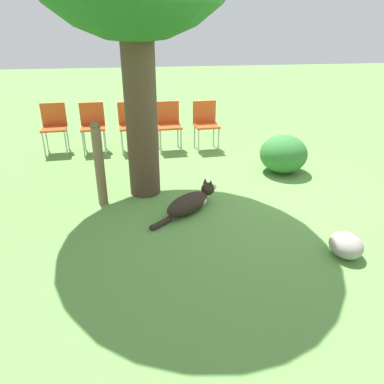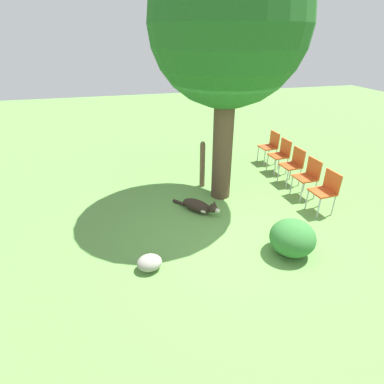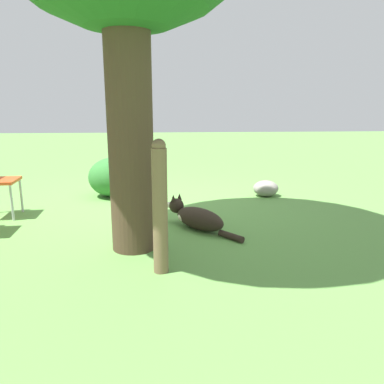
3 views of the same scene
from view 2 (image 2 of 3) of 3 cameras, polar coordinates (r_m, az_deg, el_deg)
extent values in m
plane|color=#609947|center=(5.91, 9.45, -6.79)|extent=(30.00, 30.00, 0.00)
cylinder|color=#4C3828|center=(6.47, 5.91, 9.85)|extent=(0.43, 0.43, 2.67)
sphere|color=#235B23|center=(6.16, 7.01, 29.20)|extent=(2.94, 2.94, 2.94)
ellipsoid|color=#2D231C|center=(6.31, 0.92, -2.60)|extent=(0.66, 0.72, 0.25)
ellipsoid|color=silver|center=(6.22, 2.36, -3.23)|extent=(0.34, 0.34, 0.15)
sphere|color=#2D231C|center=(6.08, 4.00, -3.10)|extent=(0.25, 0.25, 0.18)
cylinder|color=silver|center=(6.04, 4.83, -3.51)|extent=(0.11, 0.11, 0.08)
cone|color=#2D231C|center=(6.06, 4.29, -2.03)|extent=(0.06, 0.06, 0.08)
cone|color=#2D231C|center=(5.99, 3.78, -2.41)|extent=(0.06, 0.06, 0.08)
cylinder|color=#2D231C|center=(6.60, -2.47, -2.02)|extent=(0.25, 0.29, 0.07)
cylinder|color=brown|center=(7.18, 1.98, 5.00)|extent=(0.13, 0.13, 1.06)
sphere|color=brown|center=(6.99, 2.06, 9.16)|extent=(0.11, 0.11, 0.11)
cube|color=#D14C1E|center=(6.65, 23.56, -0.01)|extent=(0.45, 0.47, 0.04)
cube|color=#D14C1E|center=(6.69, 25.18, 1.90)|extent=(0.06, 0.44, 0.41)
cylinder|color=#B7B7BC|center=(6.53, 22.99, -2.88)|extent=(0.03, 0.03, 0.45)
cylinder|color=#B7B7BC|center=(6.78, 21.02, -1.34)|extent=(0.03, 0.03, 0.45)
cylinder|color=#B7B7BC|center=(6.76, 25.34, -2.34)|extent=(0.03, 0.03, 0.45)
cylinder|color=#B7B7BC|center=(6.99, 23.35, -0.87)|extent=(0.03, 0.03, 0.45)
cube|color=#D14C1E|center=(7.17, 20.71, 2.55)|extent=(0.45, 0.47, 0.04)
cube|color=#D14C1E|center=(7.21, 22.22, 4.31)|extent=(0.06, 0.44, 0.41)
cylinder|color=#B7B7BC|center=(7.04, 20.13, -0.06)|extent=(0.03, 0.03, 0.45)
cylinder|color=#B7B7BC|center=(7.30, 18.40, 1.27)|extent=(0.03, 0.03, 0.45)
cylinder|color=#B7B7BC|center=(7.26, 22.40, 0.36)|extent=(0.03, 0.03, 0.45)
cylinder|color=#B7B7BC|center=(7.51, 20.64, 1.63)|extent=(0.03, 0.03, 0.45)
cube|color=#D14C1E|center=(7.72, 18.24, 4.75)|extent=(0.45, 0.47, 0.04)
cube|color=#D14C1E|center=(7.76, 19.66, 6.38)|extent=(0.06, 0.44, 0.41)
cylinder|color=#B7B7BC|center=(7.58, 17.66, 2.37)|extent=(0.03, 0.03, 0.45)
cylinder|color=#B7B7BC|center=(7.86, 16.13, 3.52)|extent=(0.03, 0.03, 0.45)
cylinder|color=#B7B7BC|center=(7.78, 19.84, 2.69)|extent=(0.03, 0.03, 0.45)
cylinder|color=#B7B7BC|center=(8.06, 18.28, 3.80)|extent=(0.03, 0.03, 0.45)
cube|color=#D14C1E|center=(8.30, 16.09, 6.65)|extent=(0.45, 0.47, 0.04)
cube|color=#D14C1E|center=(8.33, 17.42, 8.17)|extent=(0.06, 0.44, 0.41)
cylinder|color=#B7B7BC|center=(8.14, 15.52, 4.46)|extent=(0.03, 0.03, 0.45)
cylinder|color=#B7B7BC|center=(8.43, 14.16, 5.46)|extent=(0.03, 0.03, 0.45)
cylinder|color=#B7B7BC|center=(8.34, 17.61, 4.72)|extent=(0.03, 0.03, 0.45)
cylinder|color=#B7B7BC|center=(8.62, 16.22, 5.69)|extent=(0.03, 0.03, 0.45)
cube|color=#D14C1E|center=(8.88, 14.21, 8.29)|extent=(0.45, 0.47, 0.04)
cube|color=#D14C1E|center=(8.92, 15.46, 9.71)|extent=(0.06, 0.44, 0.41)
cylinder|color=#B7B7BC|center=(8.72, 13.65, 6.28)|extent=(0.03, 0.03, 0.45)
cylinder|color=#B7B7BC|center=(9.03, 12.44, 7.15)|extent=(0.03, 0.03, 0.45)
cylinder|color=#B7B7BC|center=(8.91, 15.65, 6.49)|extent=(0.03, 0.03, 0.45)
cylinder|color=#B7B7BC|center=(9.21, 14.40, 7.33)|extent=(0.03, 0.03, 0.45)
ellipsoid|color=gray|center=(4.90, -8.09, -13.18)|extent=(0.40, 0.34, 0.25)
ellipsoid|color=#337533|center=(5.34, 18.58, -8.25)|extent=(0.76, 0.76, 0.61)
camera|label=1|loc=(6.52, -40.89, 12.40)|focal=35.00mm
camera|label=3|loc=(9.71, -3.31, 16.39)|focal=35.00mm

